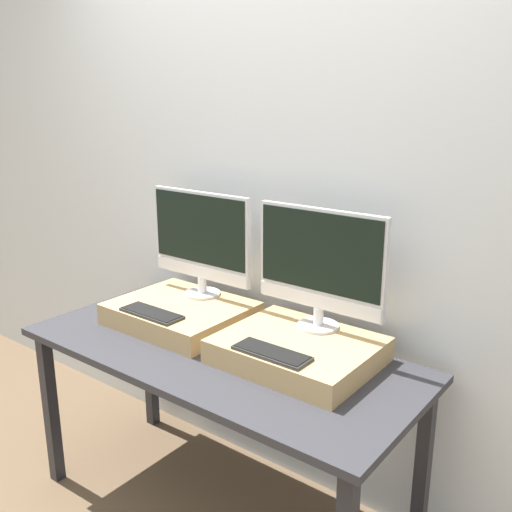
{
  "coord_description": "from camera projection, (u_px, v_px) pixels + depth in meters",
  "views": [
    {
      "loc": [
        1.36,
        -1.17,
        1.72
      ],
      "look_at": [
        0.0,
        0.6,
        1.08
      ],
      "focal_mm": 40.0,
      "sensor_mm": 36.0,
      "label": 1
    }
  ],
  "objects": [
    {
      "name": "wall_back",
      "position": [
        282.0,
        197.0,
        2.4
      ],
      "size": [
        8.0,
        0.04,
        2.6
      ],
      "color": "silver",
      "rests_on": "ground_plane"
    },
    {
      "name": "workbench",
      "position": [
        218.0,
        368.0,
        2.25
      ],
      "size": [
        1.61,
        0.71,
        0.76
      ],
      "color": "#2D2D33",
      "rests_on": "ground_plane"
    },
    {
      "name": "wooden_riser_left",
      "position": [
        181.0,
        313.0,
        2.47
      ],
      "size": [
        0.56,
        0.46,
        0.09
      ],
      "color": "tan",
      "rests_on": "workbench"
    },
    {
      "name": "monitor_left",
      "position": [
        201.0,
        239.0,
        2.5
      ],
      "size": [
        0.54,
        0.16,
        0.47
      ],
      "color": "silver",
      "rests_on": "wooden_riser_left"
    },
    {
      "name": "keyboard_left",
      "position": [
        152.0,
        313.0,
        2.33
      ],
      "size": [
        0.28,
        0.1,
        0.01
      ],
      "color": "#2D2D2D",
      "rests_on": "wooden_riser_left"
    },
    {
      "name": "wooden_riser_right",
      "position": [
        298.0,
        350.0,
        2.12
      ],
      "size": [
        0.56,
        0.46,
        0.09
      ],
      "color": "tan",
      "rests_on": "workbench"
    },
    {
      "name": "monitor_right",
      "position": [
        320.0,
        264.0,
        2.14
      ],
      "size": [
        0.54,
        0.16,
        0.47
      ],
      "color": "silver",
      "rests_on": "wooden_riser_right"
    },
    {
      "name": "keyboard_right",
      "position": [
        272.0,
        353.0,
        1.97
      ],
      "size": [
        0.28,
        0.1,
        0.01
      ],
      "color": "#2D2D2D",
      "rests_on": "wooden_riser_right"
    }
  ]
}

